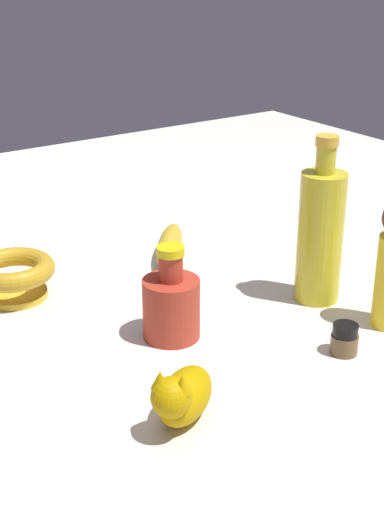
# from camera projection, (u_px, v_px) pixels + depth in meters

# --- Properties ---
(ground) EXTENTS (2.00, 2.00, 0.00)m
(ground) POSITION_uv_depth(u_px,v_px,m) (192.00, 312.00, 1.08)
(ground) COLOR silver
(bottle_short) EXTENTS (0.08, 0.08, 0.13)m
(bottle_short) POSITION_uv_depth(u_px,v_px,m) (171.00, 304.00, 0.99)
(bottle_short) COLOR #AB3322
(bottle_short) RESTS_ON ground
(banana) EXTENTS (0.17, 0.15, 0.04)m
(banana) POSITION_uv_depth(u_px,v_px,m) (170.00, 246.00, 1.26)
(banana) COLOR gold
(banana) RESTS_ON ground
(bottle_tall) EXTENTS (0.07, 0.07, 0.25)m
(bottle_tall) POSITION_uv_depth(u_px,v_px,m) (320.00, 234.00, 1.08)
(bottle_tall) COLOR gold
(bottle_tall) RESTS_ON ground
(cat_figurine) EXTENTS (0.10, 0.12, 0.08)m
(cat_figurine) POSITION_uv_depth(u_px,v_px,m) (182.00, 395.00, 0.82)
(cat_figurine) COLOR #B48803
(cat_figurine) RESTS_ON ground
(bowl) EXTENTS (0.13, 0.13, 0.06)m
(bowl) POSITION_uv_depth(u_px,v_px,m) (13.00, 274.00, 1.11)
(bowl) COLOR gold
(bowl) RESTS_ON ground
(nail_polish_jar) EXTENTS (0.04, 0.04, 0.04)m
(nail_polish_jar) POSITION_uv_depth(u_px,v_px,m) (345.00, 339.00, 0.96)
(nail_polish_jar) COLOR brown
(nail_polish_jar) RESTS_ON ground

